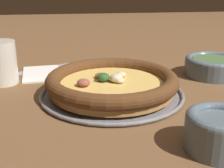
{
  "coord_description": "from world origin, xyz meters",
  "views": [
    {
      "loc": [
        -0.62,
        0.08,
        0.25
      ],
      "look_at": [
        0.0,
        0.0,
        0.03
      ],
      "focal_mm": 50.0,
      "sensor_mm": 36.0,
      "label": 1
    }
  ],
  "objects_px": {
    "pizza_tray": "(112,94)",
    "pizza": "(112,83)",
    "bowl_near": "(219,130)",
    "drinking_cup": "(2,63)",
    "napkin": "(41,73)",
    "bowl_far": "(213,65)",
    "fork": "(37,70)"
  },
  "relations": [
    {
      "from": "pizza_tray",
      "to": "bowl_near",
      "type": "distance_m",
      "value": 0.27
    },
    {
      "from": "bowl_far",
      "to": "pizza_tray",
      "type": "bearing_deg",
      "value": 111.73
    },
    {
      "from": "bowl_near",
      "to": "pizza_tray",
      "type": "bearing_deg",
      "value": 28.41
    },
    {
      "from": "drinking_cup",
      "to": "fork",
      "type": "height_order",
      "value": "drinking_cup"
    },
    {
      "from": "bowl_far",
      "to": "napkin",
      "type": "height_order",
      "value": "bowl_far"
    },
    {
      "from": "drinking_cup",
      "to": "napkin",
      "type": "height_order",
      "value": "drinking_cup"
    },
    {
      "from": "bowl_near",
      "to": "napkin",
      "type": "bearing_deg",
      "value": 35.53
    },
    {
      "from": "drinking_cup",
      "to": "napkin",
      "type": "distance_m",
      "value": 0.11
    },
    {
      "from": "pizza_tray",
      "to": "drinking_cup",
      "type": "height_order",
      "value": "drinking_cup"
    },
    {
      "from": "drinking_cup",
      "to": "napkin",
      "type": "bearing_deg",
      "value": -54.19
    },
    {
      "from": "bowl_far",
      "to": "drinking_cup",
      "type": "relative_size",
      "value": 1.4
    },
    {
      "from": "pizza",
      "to": "bowl_far",
      "type": "xyz_separation_m",
      "value": [
        0.11,
        -0.28,
        -0.0
      ]
    },
    {
      "from": "napkin",
      "to": "drinking_cup",
      "type": "bearing_deg",
      "value": 125.81
    },
    {
      "from": "pizza_tray",
      "to": "bowl_far",
      "type": "bearing_deg",
      "value": -68.27
    },
    {
      "from": "drinking_cup",
      "to": "pizza",
      "type": "bearing_deg",
      "value": -114.65
    },
    {
      "from": "pizza_tray",
      "to": "napkin",
      "type": "distance_m",
      "value": 0.24
    },
    {
      "from": "bowl_near",
      "to": "pizza",
      "type": "bearing_deg",
      "value": 28.44
    },
    {
      "from": "pizza_tray",
      "to": "bowl_far",
      "type": "distance_m",
      "value": 0.3
    },
    {
      "from": "bowl_near",
      "to": "drinking_cup",
      "type": "xyz_separation_m",
      "value": [
        0.35,
        0.38,
        0.02
      ]
    },
    {
      "from": "pizza_tray",
      "to": "fork",
      "type": "relative_size",
      "value": 1.88
    },
    {
      "from": "pizza_tray",
      "to": "pizza",
      "type": "xyz_separation_m",
      "value": [
        0.0,
        0.0,
        0.03
      ]
    },
    {
      "from": "pizza_tray",
      "to": "drinking_cup",
      "type": "distance_m",
      "value": 0.28
    },
    {
      "from": "bowl_far",
      "to": "fork",
      "type": "height_order",
      "value": "bowl_far"
    },
    {
      "from": "napkin",
      "to": "fork",
      "type": "height_order",
      "value": "napkin"
    },
    {
      "from": "pizza_tray",
      "to": "pizza",
      "type": "bearing_deg",
      "value": 70.32
    },
    {
      "from": "pizza",
      "to": "bowl_far",
      "type": "bearing_deg",
      "value": -68.3
    },
    {
      "from": "bowl_far",
      "to": "napkin",
      "type": "distance_m",
      "value": 0.45
    },
    {
      "from": "pizza_tray",
      "to": "bowl_near",
      "type": "bearing_deg",
      "value": -151.59
    },
    {
      "from": "bowl_near",
      "to": "bowl_far",
      "type": "xyz_separation_m",
      "value": [
        0.35,
        -0.15,
        -0.01
      ]
    },
    {
      "from": "pizza_tray",
      "to": "bowl_near",
      "type": "height_order",
      "value": "bowl_near"
    },
    {
      "from": "drinking_cup",
      "to": "fork",
      "type": "distance_m",
      "value": 0.13
    },
    {
      "from": "drinking_cup",
      "to": "bowl_near",
      "type": "bearing_deg",
      "value": -133.01
    }
  ]
}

